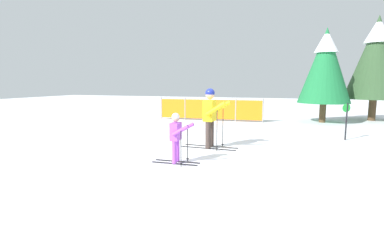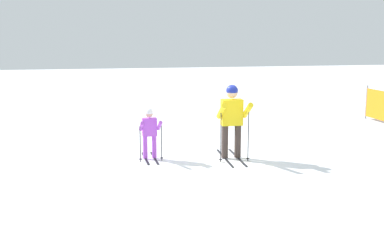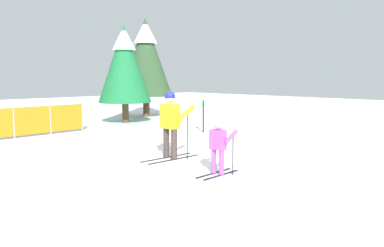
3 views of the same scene
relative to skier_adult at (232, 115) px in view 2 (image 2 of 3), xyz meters
The scene contains 3 objects.
ground_plane 1.07m from the skier_adult, 127.39° to the right, with size 60.00×60.00×0.00m, color white.
skier_adult is the anchor object (origin of this frame).
skier_child 1.95m from the skier_adult, 99.52° to the right, with size 1.14×0.56×1.21m.
Camera 2 is at (10.78, -2.84, 2.92)m, focal length 45.00 mm.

